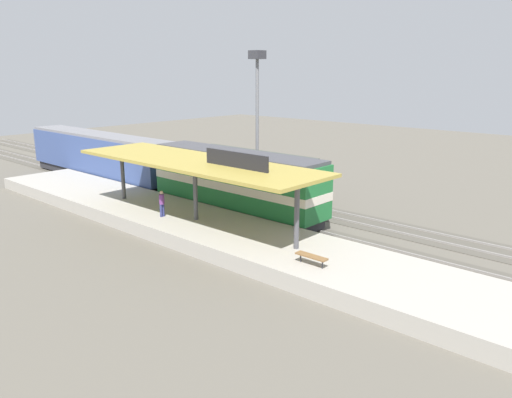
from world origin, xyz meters
name	(u,v)px	position (x,y,z in m)	size (l,w,h in m)	color
ground_plane	(264,212)	(2.00, 0.00, 0.00)	(120.00, 120.00, 0.00)	#5B564C
track_near	(246,217)	(0.00, 0.00, 0.03)	(3.20, 110.00, 0.16)	#4E4941
track_far	(287,205)	(4.60, 0.00, 0.03)	(3.20, 110.00, 0.16)	#4E4941
platform	(196,226)	(-4.60, 0.00, 0.45)	(6.00, 44.00, 0.90)	#9E998E
station_canopy	(195,163)	(-4.60, -0.09, 4.53)	(5.20, 18.00, 4.70)	#47474C
platform_bench	(311,257)	(-6.00, -10.01, 1.34)	(0.44, 1.70, 0.50)	#333338
locomotive	(236,182)	(0.00, 0.98, 2.41)	(2.93, 14.43, 4.44)	#28282D
passenger_carriage_single	(99,156)	(0.00, 18.98, 2.31)	(2.90, 20.00, 4.24)	#28282D
freight_car	(250,173)	(4.60, 3.86, 1.97)	(2.80, 12.00, 3.54)	#28282D
light_mast	(257,91)	(7.80, 5.94, 8.40)	(1.10, 1.10, 11.70)	slate
person_waiting	(162,202)	(-5.65, 2.09, 1.85)	(0.34, 0.34, 1.71)	navy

